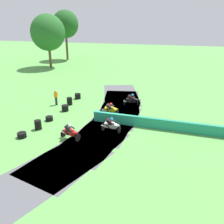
{
  "coord_description": "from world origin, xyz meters",
  "views": [
    {
      "loc": [
        4.64,
        -19.58,
        9.03
      ],
      "look_at": [
        -0.05,
        0.3,
        0.9
      ],
      "focal_mm": 39.83,
      "sensor_mm": 36.0,
      "label": 1
    }
  ],
  "objects_px": {
    "motorcycle_chase_white": "(111,125)",
    "tire_stack_extra_b": "(78,96)",
    "motorcycle_fourth_black": "(132,100)",
    "tire_stack_extra_a": "(70,101)",
    "tire_stack_mid_b": "(49,119)",
    "tire_stack_far": "(65,108)",
    "motorcycle_lead_red": "(70,132)",
    "track_marshal": "(56,98)",
    "motorcycle_trailing_yellow": "(111,109)",
    "tire_stack_near": "(22,135)",
    "tire_stack_mid_a": "(38,125)"
  },
  "relations": [
    {
      "from": "motorcycle_chase_white",
      "to": "tire_stack_extra_b",
      "type": "height_order",
      "value": "motorcycle_chase_white"
    },
    {
      "from": "motorcycle_fourth_black",
      "to": "tire_stack_extra_a",
      "type": "xyz_separation_m",
      "value": [
        -6.43,
        -1.25,
        -0.24
      ]
    },
    {
      "from": "tire_stack_mid_b",
      "to": "tire_stack_far",
      "type": "relative_size",
      "value": 1.0
    },
    {
      "from": "tire_stack_mid_b",
      "to": "tire_stack_extra_b",
      "type": "height_order",
      "value": "tire_stack_extra_b"
    },
    {
      "from": "motorcycle_chase_white",
      "to": "motorcycle_lead_red",
      "type": "bearing_deg",
      "value": -144.46
    },
    {
      "from": "track_marshal",
      "to": "motorcycle_lead_red",
      "type": "bearing_deg",
      "value": -57.44
    },
    {
      "from": "motorcycle_trailing_yellow",
      "to": "motorcycle_fourth_black",
      "type": "height_order",
      "value": "motorcycle_fourth_black"
    },
    {
      "from": "motorcycle_chase_white",
      "to": "motorcycle_trailing_yellow",
      "type": "xyz_separation_m",
      "value": [
        -0.9,
        3.48,
        -0.01
      ]
    },
    {
      "from": "motorcycle_trailing_yellow",
      "to": "tire_stack_near",
      "type": "xyz_separation_m",
      "value": [
        -5.7,
        -5.99,
        -0.43
      ]
    },
    {
      "from": "motorcycle_chase_white",
      "to": "tire_stack_far",
      "type": "distance_m",
      "value": 6.62
    },
    {
      "from": "tire_stack_extra_a",
      "to": "motorcycle_fourth_black",
      "type": "bearing_deg",
      "value": 11.01
    },
    {
      "from": "motorcycle_chase_white",
      "to": "tire_stack_extra_a",
      "type": "bearing_deg",
      "value": 137.52
    },
    {
      "from": "tire_stack_mid_a",
      "to": "tire_stack_far",
      "type": "xyz_separation_m",
      "value": [
        0.51,
        4.42,
        -0.1
      ]
    },
    {
      "from": "motorcycle_chase_white",
      "to": "tire_stack_mid_a",
      "type": "relative_size",
      "value": 2.13
    },
    {
      "from": "tire_stack_near",
      "to": "tire_stack_far",
      "type": "bearing_deg",
      "value": 80.41
    },
    {
      "from": "tire_stack_near",
      "to": "tire_stack_extra_a",
      "type": "xyz_separation_m",
      "value": [
        0.77,
        7.85,
        0.2
      ]
    },
    {
      "from": "motorcycle_trailing_yellow",
      "to": "tire_stack_mid_a",
      "type": "relative_size",
      "value": 2.11
    },
    {
      "from": "motorcycle_trailing_yellow",
      "to": "tire_stack_far",
      "type": "distance_m",
      "value": 4.69
    },
    {
      "from": "motorcycle_trailing_yellow",
      "to": "tire_stack_extra_b",
      "type": "bearing_deg",
      "value": 140.52
    },
    {
      "from": "motorcycle_lead_red",
      "to": "tire_stack_mid_b",
      "type": "xyz_separation_m",
      "value": [
        -3.27,
        2.96,
        -0.45
      ]
    },
    {
      "from": "tire_stack_mid_b",
      "to": "tire_stack_extra_a",
      "type": "xyz_separation_m",
      "value": [
        0.18,
        4.35,
        0.2
      ]
    },
    {
      "from": "motorcycle_lead_red",
      "to": "motorcycle_chase_white",
      "type": "height_order",
      "value": "motorcycle_lead_red"
    },
    {
      "from": "tire_stack_near",
      "to": "tire_stack_extra_b",
      "type": "height_order",
      "value": "tire_stack_extra_b"
    },
    {
      "from": "tire_stack_extra_a",
      "to": "track_marshal",
      "type": "bearing_deg",
      "value": -164.87
    },
    {
      "from": "tire_stack_near",
      "to": "tire_stack_extra_b",
      "type": "bearing_deg",
      "value": 84.89
    },
    {
      "from": "motorcycle_lead_red",
      "to": "tire_stack_far",
      "type": "bearing_deg",
      "value": 117.18
    },
    {
      "from": "tire_stack_far",
      "to": "tire_stack_extra_a",
      "type": "relative_size",
      "value": 0.83
    },
    {
      "from": "motorcycle_chase_white",
      "to": "tire_stack_near",
      "type": "relative_size",
      "value": 2.44
    },
    {
      "from": "motorcycle_lead_red",
      "to": "motorcycle_trailing_yellow",
      "type": "height_order",
      "value": "motorcycle_lead_red"
    },
    {
      "from": "tire_stack_mid_b",
      "to": "motorcycle_chase_white",
      "type": "bearing_deg",
      "value": -9.38
    },
    {
      "from": "motorcycle_chase_white",
      "to": "motorcycle_fourth_black",
      "type": "height_order",
      "value": "motorcycle_fourth_black"
    },
    {
      "from": "motorcycle_trailing_yellow",
      "to": "tire_stack_far",
      "type": "relative_size",
      "value": 2.55
    },
    {
      "from": "motorcycle_lead_red",
      "to": "tire_stack_extra_a",
      "type": "bearing_deg",
      "value": 112.91
    },
    {
      "from": "tire_stack_far",
      "to": "track_marshal",
      "type": "xyz_separation_m",
      "value": [
        -1.6,
        1.43,
        0.52
      ]
    },
    {
      "from": "tire_stack_far",
      "to": "tire_stack_extra_b",
      "type": "relative_size",
      "value": 1.01
    },
    {
      "from": "tire_stack_mid_b",
      "to": "tire_stack_extra_a",
      "type": "distance_m",
      "value": 4.36
    },
    {
      "from": "tire_stack_far",
      "to": "tire_stack_extra_b",
      "type": "xyz_separation_m",
      "value": [
        -0.13,
        3.89,
        0.0
      ]
    },
    {
      "from": "tire_stack_mid_a",
      "to": "tire_stack_mid_b",
      "type": "relative_size",
      "value": 1.21
    },
    {
      "from": "motorcycle_lead_red",
      "to": "track_marshal",
      "type": "relative_size",
      "value": 1.04
    },
    {
      "from": "tire_stack_mid_b",
      "to": "track_marshal",
      "type": "height_order",
      "value": "track_marshal"
    },
    {
      "from": "tire_stack_near",
      "to": "tire_stack_mid_b",
      "type": "distance_m",
      "value": 3.55
    },
    {
      "from": "motorcycle_trailing_yellow",
      "to": "track_marshal",
      "type": "height_order",
      "value": "track_marshal"
    },
    {
      "from": "tire_stack_mid_a",
      "to": "tire_stack_extra_b",
      "type": "relative_size",
      "value": 1.22
    },
    {
      "from": "motorcycle_fourth_black",
      "to": "tire_stack_mid_b",
      "type": "distance_m",
      "value": 8.68
    },
    {
      "from": "tire_stack_mid_a",
      "to": "tire_stack_mid_b",
      "type": "height_order",
      "value": "tire_stack_mid_a"
    },
    {
      "from": "tire_stack_mid_a",
      "to": "tire_stack_near",
      "type": "bearing_deg",
      "value": -107.44
    },
    {
      "from": "tire_stack_mid_a",
      "to": "track_marshal",
      "type": "relative_size",
      "value": 0.49
    },
    {
      "from": "tire_stack_mid_a",
      "to": "track_marshal",
      "type": "distance_m",
      "value": 5.97
    },
    {
      "from": "motorcycle_trailing_yellow",
      "to": "tire_stack_mid_b",
      "type": "distance_m",
      "value": 5.71
    },
    {
      "from": "tire_stack_extra_b",
      "to": "motorcycle_lead_red",
      "type": "bearing_deg",
      "value": -72.51
    }
  ]
}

